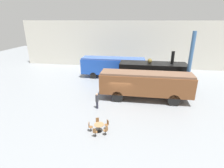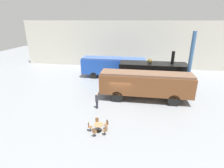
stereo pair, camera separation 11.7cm
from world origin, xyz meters
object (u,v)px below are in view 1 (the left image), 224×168
Objects in this scene: steam_locomotive at (152,73)px; passenger_coach_wooden at (145,83)px; cafe_table_near at (99,126)px; streamlined_locomotive at (118,66)px; cafe_chair_0 at (90,126)px; visitor_person at (97,100)px.

steam_locomotive reaches higher than passenger_coach_wooden.
streamlined_locomotive is at bearing 91.11° from cafe_table_near.
streamlined_locomotive reaches higher than cafe_table_near.
cafe_chair_0 is at bearing -91.88° from streamlined_locomotive.
cafe_table_near is at bearing -119.32° from passenger_coach_wooden.
passenger_coach_wooden is 6.10m from visitor_person.
cafe_table_near is (0.30, -15.22, -1.40)m from streamlined_locomotive.
cafe_chair_0 is 0.48× the size of visitor_person.
visitor_person is at bearing 90.08° from cafe_chair_0.
visitor_person is (-0.86, -11.10, -0.99)m from streamlined_locomotive.
visitor_person is at bearing -94.44° from streamlined_locomotive.
streamlined_locomotive is 9.15m from passenger_coach_wooden.
streamlined_locomotive is at bearing 118.07° from passenger_coach_wooden.
streamlined_locomotive is at bearing 83.29° from cafe_chair_0.
passenger_coach_wooden is 8.82m from cafe_chair_0.
steam_locomotive is 5.02× the size of visitor_person.
visitor_person is at bearing 105.70° from cafe_table_near.
streamlined_locomotive is 15.29m from cafe_table_near.
passenger_coach_wooden is (-1.01, -4.13, -0.10)m from steam_locomotive.
visitor_person reaches higher than cafe_table_near.
cafe_chair_0 is 4.23m from visitor_person.
cafe_chair_0 is at bearing -85.09° from visitor_person.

